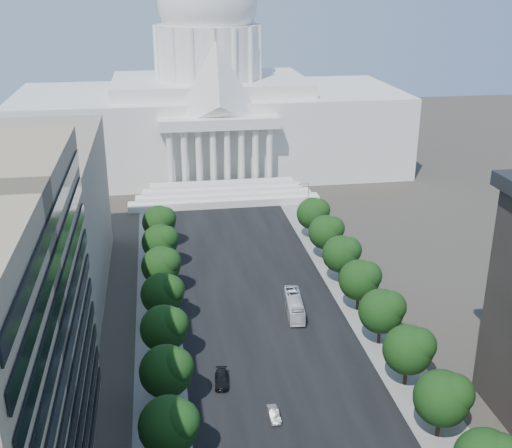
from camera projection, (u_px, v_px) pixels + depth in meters
road_asphalt at (258, 302)px, 123.25m from camera, size 30.00×260.00×0.01m
sidewalk_left at (158, 309)px, 120.48m from camera, size 8.00×260.00×0.02m
sidewalk_right at (353, 295)px, 126.03m from camera, size 8.00×260.00×0.02m
capitol at (210, 106)px, 203.53m from camera, size 120.00×56.00×73.00m
tree_l_d at (171, 425)px, 79.46m from camera, size 7.79×7.60×9.97m
tree_l_e at (168, 370)px, 90.52m from camera, size 7.79×7.60×9.97m
tree_l_f at (166, 327)px, 101.58m from camera, size 7.79×7.60×9.97m
tree_l_g at (164, 293)px, 112.64m from camera, size 7.79×7.60×9.97m
tree_l_h at (163, 265)px, 123.70m from camera, size 7.79×7.60×9.97m
tree_l_i at (161, 241)px, 134.77m from camera, size 7.79×7.60×9.97m
tree_l_j at (160, 221)px, 145.83m from camera, size 7.79×7.60×9.97m
tree_r_d at (445, 397)px, 84.72m from camera, size 7.79×7.60×9.97m
tree_r_e at (411, 348)px, 95.78m from camera, size 7.79×7.60×9.97m
tree_r_f at (383, 310)px, 106.84m from camera, size 7.79×7.60×9.97m
tree_r_g at (361, 279)px, 117.90m from camera, size 7.79×7.60×9.97m
tree_r_h at (343, 253)px, 128.96m from camera, size 7.79×7.60×9.97m
tree_r_i at (327, 231)px, 140.02m from camera, size 7.79×7.60×9.97m
tree_r_j at (314, 213)px, 151.08m from camera, size 7.79×7.60×9.97m
streetlight_c at (420, 351)px, 96.41m from camera, size 2.61×0.44×9.00m
streetlight_d at (367, 279)px, 119.46m from camera, size 2.61×0.44×9.00m
streetlight_e at (332, 230)px, 142.50m from camera, size 2.61×0.44×9.00m
streetlight_f at (306, 195)px, 165.54m from camera, size 2.61×0.44×9.00m
car_silver at (274, 414)px, 90.42m from camera, size 1.52×4.06×1.32m
car_dark_b at (222, 380)px, 98.09m from camera, size 2.59×5.33×1.49m
city_bus at (294, 305)px, 118.50m from camera, size 3.90×11.87×3.24m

